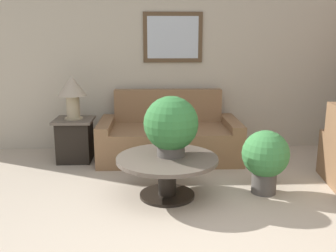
{
  "coord_description": "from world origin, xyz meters",
  "views": [
    {
      "loc": [
        -0.34,
        -2.4,
        1.64
      ],
      "look_at": [
        -0.16,
        2.11,
        0.6
      ],
      "focal_mm": 40.0,
      "sensor_mm": 36.0,
      "label": 1
    }
  ],
  "objects_px": {
    "couch_main": "(169,138)",
    "potted_plant_on_table": "(171,125)",
    "table_lamp": "(72,90)",
    "potted_plant_floor": "(265,157)",
    "coffee_table": "(167,168)",
    "side_table": "(75,139)"
  },
  "relations": [
    {
      "from": "table_lamp",
      "to": "potted_plant_floor",
      "type": "relative_size",
      "value": 0.84
    },
    {
      "from": "couch_main",
      "to": "potted_plant_floor",
      "type": "relative_size",
      "value": 2.77
    },
    {
      "from": "potted_plant_on_table",
      "to": "table_lamp",
      "type": "bearing_deg",
      "value": 135.83
    },
    {
      "from": "couch_main",
      "to": "potted_plant_on_table",
      "type": "distance_m",
      "value": 1.39
    },
    {
      "from": "couch_main",
      "to": "side_table",
      "type": "xyz_separation_m",
      "value": [
        -1.31,
        -0.07,
        0.01
      ]
    },
    {
      "from": "potted_plant_floor",
      "to": "couch_main",
      "type": "bearing_deg",
      "value": 127.07
    },
    {
      "from": "coffee_table",
      "to": "potted_plant_floor",
      "type": "relative_size",
      "value": 1.54
    },
    {
      "from": "side_table",
      "to": "table_lamp",
      "type": "relative_size",
      "value": 1.0
    },
    {
      "from": "coffee_table",
      "to": "potted_plant_floor",
      "type": "xyz_separation_m",
      "value": [
        1.06,
        0.06,
        0.09
      ]
    },
    {
      "from": "potted_plant_on_table",
      "to": "potted_plant_floor",
      "type": "height_order",
      "value": "potted_plant_on_table"
    },
    {
      "from": "couch_main",
      "to": "table_lamp",
      "type": "relative_size",
      "value": 3.3
    },
    {
      "from": "couch_main",
      "to": "table_lamp",
      "type": "height_order",
      "value": "table_lamp"
    },
    {
      "from": "couch_main",
      "to": "potted_plant_floor",
      "type": "xyz_separation_m",
      "value": [
        0.98,
        -1.3,
        0.12
      ]
    },
    {
      "from": "table_lamp",
      "to": "potted_plant_on_table",
      "type": "distance_m",
      "value": 1.78
    },
    {
      "from": "table_lamp",
      "to": "potted_plant_on_table",
      "type": "height_order",
      "value": "table_lamp"
    },
    {
      "from": "side_table",
      "to": "table_lamp",
      "type": "height_order",
      "value": "table_lamp"
    },
    {
      "from": "coffee_table",
      "to": "potted_plant_on_table",
      "type": "xyz_separation_m",
      "value": [
        0.04,
        0.06,
        0.45
      ]
    },
    {
      "from": "couch_main",
      "to": "coffee_table",
      "type": "xyz_separation_m",
      "value": [
        -0.08,
        -1.36,
        0.03
      ]
    },
    {
      "from": "table_lamp",
      "to": "potted_plant_on_table",
      "type": "relative_size",
      "value": 0.92
    },
    {
      "from": "side_table",
      "to": "table_lamp",
      "type": "bearing_deg",
      "value": 0.0
    },
    {
      "from": "coffee_table",
      "to": "side_table",
      "type": "bearing_deg",
      "value": 133.57
    },
    {
      "from": "coffee_table",
      "to": "table_lamp",
      "type": "distance_m",
      "value": 1.9
    }
  ]
}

